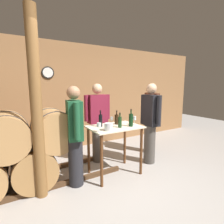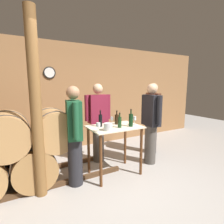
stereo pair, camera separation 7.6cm
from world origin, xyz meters
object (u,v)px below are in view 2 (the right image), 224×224
person_host (74,134)px  wine_glass_near_left (98,125)px  wine_bottle_far_left (100,120)px  wine_glass_near_right (135,119)px  ice_bucket (108,127)px  wine_bottle_center (117,119)px  wine_glass_near_center (112,119)px  person_visitor_near_door (98,121)px  person_visitor_bearded (151,122)px  wine_bottle_left (120,122)px  wooden_post (36,107)px  wine_bottle_right (131,120)px  person_visitor_with_scarf (152,117)px

person_host → wine_glass_near_left: bearing=-30.4°
wine_bottle_far_left → wine_glass_near_left: size_ratio=2.02×
wine_glass_near_right → person_host: (-1.13, 0.09, -0.17)m
person_host → ice_bucket: bearing=-22.2°
wine_bottle_center → ice_bucket: bearing=-137.5°
wine_glass_near_center → person_visitor_near_door: (-0.09, 0.46, -0.12)m
wine_bottle_far_left → wine_glass_near_left: wine_bottle_far_left is taller
wine_glass_near_right → person_visitor_near_door: size_ratio=0.10×
ice_bucket → person_visitor_bearded: bearing=11.8°
wine_glass_near_center → wine_glass_near_right: 0.44m
wine_bottle_left → wooden_post: bearing=175.5°
person_host → wine_bottle_right: bearing=-8.5°
wine_bottle_center → ice_bucket: size_ratio=1.82×
wine_bottle_right → person_visitor_with_scarf: 1.24m
wine_bottle_center → person_visitor_with_scarf: (1.20, 0.34, -0.11)m
wine_bottle_far_left → wine_glass_near_right: (0.61, -0.20, 0.00)m
wine_glass_near_left → wine_glass_near_right: bearing=7.5°
wine_bottle_right → person_visitor_with_scarf: (1.07, 0.62, -0.14)m
wine_glass_near_left → person_host: size_ratio=0.09×
person_visitor_with_scarf → wine_glass_near_center: bearing=-168.1°
wine_bottle_left → person_visitor_bearded: 0.89m
wine_bottle_center → wine_glass_near_center: wine_bottle_center is taller
wine_glass_near_left → person_visitor_with_scarf: size_ratio=0.09×
wine_bottle_right → person_visitor_bearded: person_visitor_bearded is taller
wine_bottle_center → person_visitor_bearded: (0.77, -0.09, -0.12)m
wooden_post → person_visitor_with_scarf: bearing=10.6°
wine_bottle_center → ice_bucket: (-0.36, -0.33, -0.04)m
wine_glass_near_center → person_visitor_near_door: size_ratio=0.08×
wine_bottle_right → wine_glass_near_left: 0.67m
wine_glass_near_right → person_host: size_ratio=0.10×
person_visitor_with_scarf → person_visitor_near_door: 1.36m
wine_bottle_left → wine_bottle_right: bearing=-5.5°
wine_glass_near_left → ice_bucket: size_ratio=1.01×
wine_bottle_left → person_visitor_near_door: person_visitor_near_door is taller
person_host → person_visitor_with_scarf: (2.07, 0.47, 0.03)m
wine_glass_near_right → person_host: person_host is taller
ice_bucket → person_visitor_near_door: size_ratio=0.09×
wooden_post → person_visitor_bearded: (2.19, 0.05, -0.46)m
person_visitor_near_door → wine_glass_near_center: bearing=-79.4°
wine_bottle_far_left → wine_bottle_right: 0.55m
wine_bottle_center → wine_bottle_right: size_ratio=0.84×
wine_glass_near_center → person_visitor_with_scarf: person_visitor_with_scarf is taller
person_visitor_with_scarf → person_visitor_bearded: bearing=-134.5°
wine_bottle_left → person_host: size_ratio=0.16×
wooden_post → wine_bottle_right: (1.55, -0.13, -0.31)m
wooden_post → wine_bottle_left: 1.37m
wine_bottle_left → ice_bucket: 0.29m
wine_glass_near_left → wine_glass_near_right: wine_glass_near_right is taller
wooden_post → person_visitor_near_door: size_ratio=1.60×
person_visitor_with_scarf → person_visitor_near_door: size_ratio=1.01×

